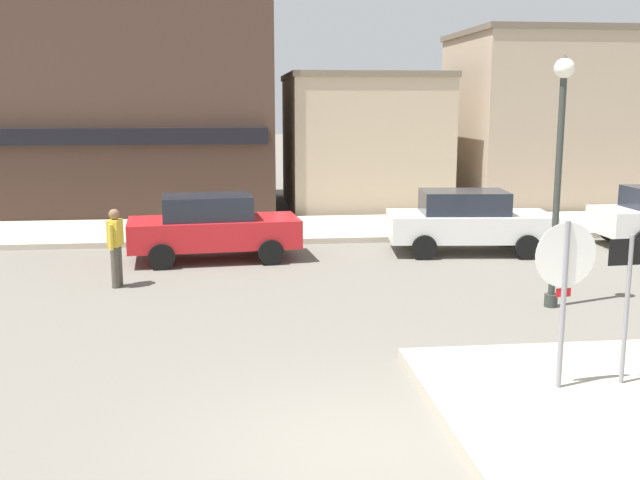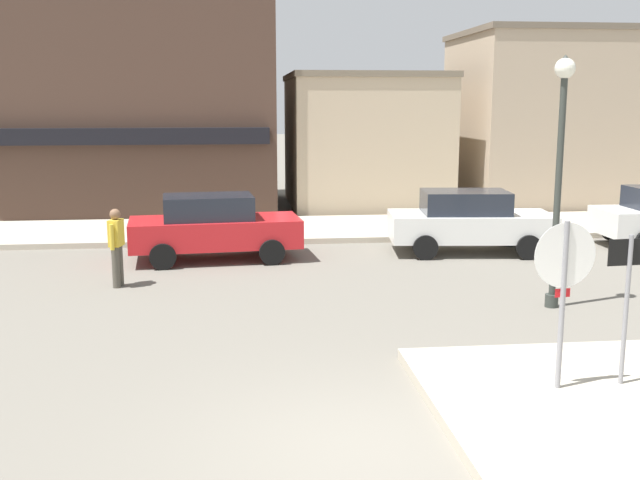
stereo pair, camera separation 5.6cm
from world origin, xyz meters
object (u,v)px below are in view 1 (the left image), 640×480
(stop_sign, at_px, (564,283))
(one_way_sign, at_px, (627,294))
(lamp_post, at_px, (560,146))
(parked_car_nearest, at_px, (212,226))
(pedestrian_crossing_near, at_px, (116,245))
(parked_car_second, at_px, (468,221))

(stop_sign, relative_size, one_way_sign, 1.10)
(stop_sign, distance_m, lamp_post, 4.73)
(parked_car_nearest, bearing_deg, one_way_sign, -58.74)
(lamp_post, distance_m, parked_car_nearest, 8.29)
(stop_sign, height_order, lamp_post, lamp_post)
(stop_sign, height_order, pedestrian_crossing_near, stop_sign)
(lamp_post, relative_size, parked_car_second, 1.09)
(parked_car_nearest, relative_size, pedestrian_crossing_near, 2.57)
(stop_sign, relative_size, parked_car_second, 0.55)
(one_way_sign, xyz_separation_m, parked_car_nearest, (-5.48, 9.03, -0.52))
(pedestrian_crossing_near, bearing_deg, lamp_post, -16.65)
(stop_sign, height_order, parked_car_second, stop_sign)
(parked_car_second, relative_size, pedestrian_crossing_near, 2.58)
(stop_sign, bearing_deg, parked_car_second, 79.55)
(parked_car_nearest, relative_size, parked_car_second, 1.00)
(lamp_post, xyz_separation_m, parked_car_nearest, (-6.32, 4.91, -2.15))
(one_way_sign, distance_m, parked_car_second, 9.25)
(lamp_post, bearing_deg, parked_car_nearest, 142.19)
(lamp_post, xyz_separation_m, pedestrian_crossing_near, (-8.20, 2.45, -2.09))
(lamp_post, distance_m, parked_car_second, 5.51)
(one_way_sign, relative_size, pedestrian_crossing_near, 1.30)
(one_way_sign, relative_size, parked_car_nearest, 0.51)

